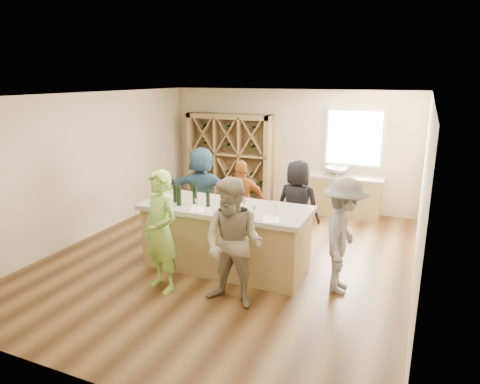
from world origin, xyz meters
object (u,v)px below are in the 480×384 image
at_px(wine_bottle_a, 175,194).
at_px(wine_bottle_b, 179,196).
at_px(wine_bottle_c, 195,194).
at_px(person_far_right, 297,206).
at_px(tasting_counter_base, 226,239).
at_px(person_near_right, 233,244).
at_px(sink, 337,171).
at_px(wine_bottle_e, 208,198).
at_px(person_server, 343,236).
at_px(person_far_mid, 242,203).
at_px(person_far_left, 202,191).
at_px(wine_rack, 230,158).
at_px(person_near_left, 161,232).

distance_m(wine_bottle_a, wine_bottle_b, 0.20).
xyz_separation_m(wine_bottle_a, wine_bottle_c, (0.34, 0.06, 0.01)).
bearing_deg(person_far_right, tasting_counter_base, 63.70).
bearing_deg(person_near_right, tasting_counter_base, 124.76).
relative_size(sink, wine_bottle_a, 1.85).
distance_m(sink, wine_bottle_e, 4.00).
bearing_deg(sink, wine_bottle_b, -114.48).
relative_size(sink, person_far_right, 0.32).
bearing_deg(wine_bottle_b, wine_bottle_a, 138.52).
bearing_deg(person_server, person_far_mid, 59.03).
bearing_deg(person_server, person_far_left, 64.11).
distance_m(wine_rack, wine_bottle_c, 3.95).
bearing_deg(wine_bottle_c, person_near_right, -40.33).
bearing_deg(wine_bottle_a, person_far_mid, 63.55).
height_order(tasting_counter_base, person_near_left, person_near_left).
bearing_deg(person_near_right, wine_bottle_a, 153.37).
distance_m(tasting_counter_base, wine_bottle_b, 1.05).
height_order(wine_bottle_e, person_far_mid, person_far_mid).
bearing_deg(wine_bottle_c, wine_bottle_e, -11.96).
bearing_deg(person_near_left, person_far_left, 124.45).
relative_size(wine_bottle_b, person_far_right, 0.19).
distance_m(wine_bottle_a, person_far_left, 1.55).
height_order(person_server, person_far_right, person_server).
relative_size(person_near_right, person_far_right, 1.08).
bearing_deg(wine_bottle_b, tasting_counter_base, 22.06).
bearing_deg(person_far_left, person_far_right, 169.53).
height_order(wine_bottle_a, wine_bottle_c, wine_bottle_c).
height_order(wine_bottle_a, person_near_left, person_near_left).
xyz_separation_m(wine_bottle_c, wine_bottle_e, (0.27, -0.06, -0.02)).
bearing_deg(person_near_right, person_near_left, -174.85).
distance_m(wine_bottle_e, person_far_left, 1.77).
distance_m(wine_bottle_b, wine_bottle_c, 0.27).
bearing_deg(tasting_counter_base, person_near_left, -118.31).
bearing_deg(person_far_left, wine_bottle_a, 94.03).
relative_size(wine_rack, tasting_counter_base, 0.85).
bearing_deg(sink, person_far_left, -134.22).
bearing_deg(sink, wine_bottle_a, -117.08).
bearing_deg(person_far_right, wine_rack, -36.62).
bearing_deg(person_far_mid, wine_bottle_c, 54.50).
height_order(person_near_right, person_far_right, person_near_right).
height_order(tasting_counter_base, wine_bottle_b, wine_bottle_b).
bearing_deg(tasting_counter_base, wine_rack, 113.67).
relative_size(wine_bottle_c, person_near_right, 0.17).
distance_m(person_near_left, person_far_left, 2.44).
bearing_deg(wine_bottle_e, person_near_left, -109.62).
bearing_deg(wine_bottle_b, person_near_right, -30.11).
height_order(wine_rack, wine_bottle_e, wine_rack).
height_order(wine_bottle_b, wine_bottle_e, wine_bottle_b).
bearing_deg(wine_bottle_e, person_far_mid, 88.37).
bearing_deg(wine_bottle_c, wine_bottle_a, -170.33).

